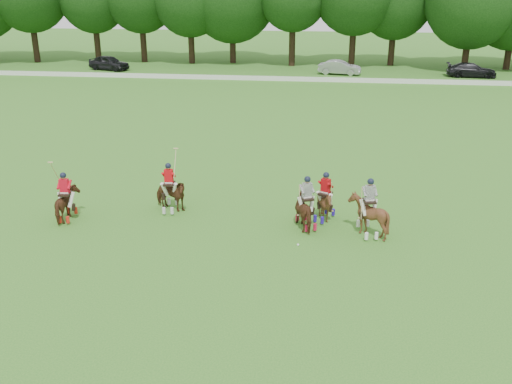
# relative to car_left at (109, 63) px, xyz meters

# --- Properties ---
(ground) EXTENTS (180.00, 180.00, 0.00)m
(ground) POSITION_rel_car_left_xyz_m (19.35, -42.50, -0.77)
(ground) COLOR #2A6B1E
(ground) RESTS_ON ground
(boundary_rail) EXTENTS (120.00, 0.10, 0.44)m
(boundary_rail) POSITION_rel_car_left_xyz_m (19.35, -4.50, -0.55)
(boundary_rail) COLOR white
(boundary_rail) RESTS_ON ground
(car_left) EXTENTS (4.86, 3.17, 1.54)m
(car_left) POSITION_rel_car_left_xyz_m (0.00, 0.00, 0.00)
(car_left) COLOR black
(car_left) RESTS_ON ground
(car_mid) EXTENTS (4.49, 2.16, 1.42)m
(car_mid) POSITION_rel_car_left_xyz_m (24.58, 0.00, -0.06)
(car_mid) COLOR #A2A2A8
(car_mid) RESTS_ON ground
(car_right) EXTENTS (4.92, 2.29, 1.39)m
(car_right) POSITION_rel_car_left_xyz_m (37.65, 0.00, -0.08)
(car_right) COLOR black
(car_right) RESTS_ON ground
(polo_red_a) EXTENTS (1.02, 1.67, 2.64)m
(polo_red_a) POSITION_rel_car_left_xyz_m (12.72, -38.87, -0.03)
(polo_red_a) COLOR #442912
(polo_red_a) RESTS_ON ground
(polo_red_b) EXTENTS (1.52, 1.32, 2.72)m
(polo_red_b) POSITION_rel_car_left_xyz_m (16.73, -37.38, -0.01)
(polo_red_b) COLOR #442912
(polo_red_b) RESTS_ON ground
(polo_red_c) EXTENTS (1.57, 1.63, 2.12)m
(polo_red_c) POSITION_rel_car_left_xyz_m (23.40, -37.60, -0.03)
(polo_red_c) COLOR #442912
(polo_red_c) RESTS_ON ground
(polo_stripe_a) EXTENTS (1.42, 1.92, 2.20)m
(polo_stripe_a) POSITION_rel_car_left_xyz_m (22.67, -38.42, 0.01)
(polo_stripe_a) COLOR #442912
(polo_stripe_a) RESTS_ON ground
(polo_stripe_b) EXTENTS (1.62, 1.75, 2.35)m
(polo_stripe_b) POSITION_rel_car_left_xyz_m (25.10, -38.82, 0.08)
(polo_stripe_b) COLOR #442912
(polo_stripe_b) RESTS_ON ground
(polo_ball) EXTENTS (0.09, 0.09, 0.09)m
(polo_ball) POSITION_rel_car_left_xyz_m (22.44, -40.16, -0.73)
(polo_ball) COLOR white
(polo_ball) RESTS_ON ground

